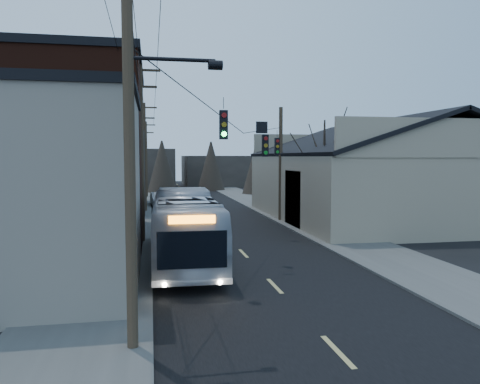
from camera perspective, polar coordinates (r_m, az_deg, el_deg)
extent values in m
cube|color=black|center=(39.19, -4.15, -2.78)|extent=(9.00, 110.00, 0.02)
cube|color=#474744|center=(38.97, -13.69, -2.86)|extent=(4.00, 110.00, 0.12)
cube|color=#474744|center=(40.45, 5.05, -2.49)|extent=(4.00, 110.00, 0.12)
cube|color=gray|center=(18.24, -25.06, -0.32)|extent=(8.00, 8.00, 7.00)
cube|color=black|center=(29.15, -21.76, 4.31)|extent=(10.00, 12.00, 10.00)
cube|color=#302B27|center=(44.93, -17.22, 2.41)|extent=(9.00, 14.00, 7.00)
cube|color=gray|center=(37.98, 16.64, 0.60)|extent=(16.00, 20.00, 5.00)
cube|color=black|center=(36.27, 11.12, 6.53)|extent=(8.16, 20.60, 2.86)
cube|color=black|center=(39.94, 21.89, 6.09)|extent=(8.16, 20.60, 2.86)
cube|color=#302B27|center=(73.66, -12.00, 2.79)|extent=(10.00, 12.00, 6.00)
cube|color=#302B27|center=(79.50, -2.50, 2.62)|extent=(12.00, 14.00, 5.00)
cone|color=black|center=(30.69, 10.20, 1.92)|extent=(0.40, 0.40, 7.20)
cylinder|color=#382B1E|center=(11.64, -13.34, 6.19)|extent=(0.28, 0.28, 10.50)
cylinder|color=#382B1E|center=(26.63, -11.93, 4.56)|extent=(0.28, 0.28, 10.00)
cube|color=#382B1E|center=(27.05, -12.09, 14.35)|extent=(2.20, 0.12, 0.12)
cylinder|color=#382B1E|center=(41.63, -11.54, 4.10)|extent=(0.28, 0.28, 9.50)
cube|color=#382B1E|center=(41.85, -11.63, 10.06)|extent=(2.20, 0.12, 0.12)
cylinder|color=#382B1E|center=(56.63, -11.35, 3.88)|extent=(0.28, 0.28, 9.00)
cube|color=#382B1E|center=(56.75, -11.41, 8.03)|extent=(2.20, 0.12, 0.12)
cylinder|color=#382B1E|center=(34.95, 4.97, 3.32)|extent=(0.28, 0.28, 8.50)
cube|color=black|center=(16.36, -2.02, 8.19)|extent=(0.28, 0.20, 1.00)
cube|color=black|center=(21.25, 3.09, 5.67)|extent=(0.28, 0.20, 1.00)
cube|color=black|center=(27.62, 4.53, 5.56)|extent=(0.28, 0.20, 1.00)
imported|color=silver|center=(21.80, -6.77, -4.18)|extent=(3.06, 11.82, 3.27)
imported|color=#B6B9BF|center=(46.82, -9.88, -0.86)|extent=(1.75, 4.19, 1.35)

